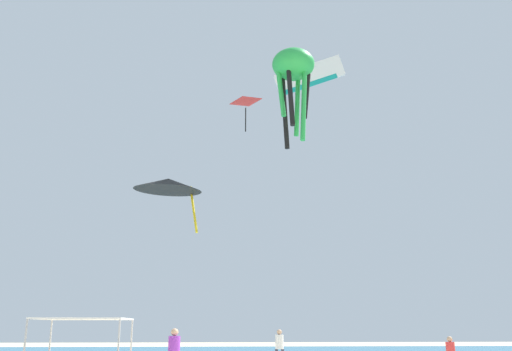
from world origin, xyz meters
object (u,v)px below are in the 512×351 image
(kite_parafoil_white, at_px, (310,76))
(kite_delta_black, at_px, (168,185))
(person_near_tent, at_px, (174,350))
(kite_octopus_green, at_px, (293,69))
(kite_diamond_red, at_px, (246,103))
(canopy_tent, at_px, (84,321))
(person_central, at_px, (279,344))

(kite_parafoil_white, bearing_deg, kite_delta_black, 45.80)
(person_near_tent, bearing_deg, kite_octopus_green, 50.94)
(kite_diamond_red, height_order, kite_octopus_green, kite_octopus_green)
(kite_delta_black, height_order, kite_octopus_green, kite_octopus_green)
(person_near_tent, relative_size, kite_diamond_red, 0.62)
(canopy_tent, bearing_deg, kite_parafoil_white, 59.70)
(canopy_tent, xyz_separation_m, person_near_tent, (3.43, 0.11, -1.06))
(person_near_tent, height_order, kite_diamond_red, kite_diamond_red)
(kite_parafoil_white, height_order, kite_delta_black, kite_parafoil_white)
(kite_octopus_green, bearing_deg, person_near_tent, 57.73)
(person_near_tent, xyz_separation_m, kite_delta_black, (-1.57, 11.50, 9.39))
(canopy_tent, relative_size, kite_parafoil_white, 0.52)
(person_central, relative_size, kite_diamond_red, 0.59)
(canopy_tent, distance_m, person_near_tent, 3.59)
(kite_delta_black, distance_m, kite_octopus_green, 13.70)
(person_central, distance_m, kite_delta_black, 11.94)
(person_near_tent, distance_m, kite_octopus_green, 25.67)
(kite_parafoil_white, bearing_deg, kite_diamond_red, -26.22)
(canopy_tent, height_order, kite_parafoil_white, kite_parafoil_white)
(person_near_tent, relative_size, kite_parafoil_white, 0.30)
(kite_octopus_green, bearing_deg, kite_delta_black, 16.21)
(canopy_tent, xyz_separation_m, person_central, (8.35, 8.23, -1.10))
(kite_delta_black, relative_size, kite_octopus_green, 0.77)
(canopy_tent, distance_m, kite_octopus_green, 26.12)
(person_central, bearing_deg, kite_octopus_green, 66.40)
(person_central, relative_size, kite_delta_black, 0.32)
(canopy_tent, distance_m, person_central, 11.78)
(person_near_tent, distance_m, kite_delta_black, 14.93)
(kite_octopus_green, bearing_deg, kite_parafoil_white, -117.84)
(kite_parafoil_white, height_order, kite_diamond_red, kite_parafoil_white)
(person_near_tent, bearing_deg, kite_parafoil_white, 52.21)
(person_near_tent, height_order, kite_octopus_green, kite_octopus_green)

